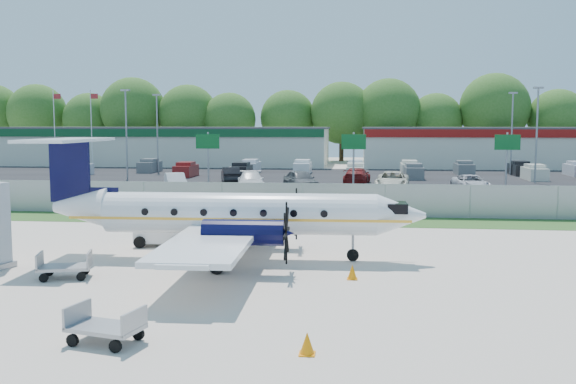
# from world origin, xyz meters

# --- Properties ---
(ground) EXTENTS (170.00, 170.00, 0.00)m
(ground) POSITION_xyz_m (0.00, 0.00, 0.00)
(ground) COLOR beige
(ground) RESTS_ON ground
(grass_verge) EXTENTS (170.00, 4.00, 0.02)m
(grass_verge) POSITION_xyz_m (0.00, 12.00, 0.01)
(grass_verge) COLOR #2D561E
(grass_verge) RESTS_ON ground
(access_road) EXTENTS (170.00, 8.00, 0.02)m
(access_road) POSITION_xyz_m (0.00, 19.00, 0.01)
(access_road) COLOR black
(access_road) RESTS_ON ground
(parking_lot) EXTENTS (170.00, 32.00, 0.02)m
(parking_lot) POSITION_xyz_m (0.00, 40.00, 0.01)
(parking_lot) COLOR black
(parking_lot) RESTS_ON ground
(perimeter_fence) EXTENTS (120.00, 0.06, 1.99)m
(perimeter_fence) POSITION_xyz_m (0.00, 14.00, 1.00)
(perimeter_fence) COLOR gray
(perimeter_fence) RESTS_ON ground
(building_west) EXTENTS (46.40, 12.40, 5.24)m
(building_west) POSITION_xyz_m (-24.00, 61.98, 2.63)
(building_west) COLOR silver
(building_west) RESTS_ON ground
(building_east) EXTENTS (44.40, 12.40, 5.24)m
(building_east) POSITION_xyz_m (26.00, 61.98, 2.63)
(building_east) COLOR silver
(building_east) RESTS_ON ground
(sign_left) EXTENTS (1.80, 0.26, 5.00)m
(sign_left) POSITION_xyz_m (-8.00, 22.91, 3.61)
(sign_left) COLOR gray
(sign_left) RESTS_ON ground
(sign_mid) EXTENTS (1.80, 0.26, 5.00)m
(sign_mid) POSITION_xyz_m (3.00, 22.91, 3.61)
(sign_mid) COLOR gray
(sign_mid) RESTS_ON ground
(sign_right) EXTENTS (1.80, 0.26, 5.00)m
(sign_right) POSITION_xyz_m (14.00, 22.91, 3.61)
(sign_right) COLOR gray
(sign_right) RESTS_ON ground
(flagpole_west) EXTENTS (1.06, 0.12, 10.00)m
(flagpole_west) POSITION_xyz_m (-35.92, 55.00, 5.64)
(flagpole_west) COLOR white
(flagpole_west) RESTS_ON ground
(flagpole_east) EXTENTS (1.06, 0.12, 10.00)m
(flagpole_east) POSITION_xyz_m (-30.92, 55.00, 5.64)
(flagpole_east) COLOR white
(flagpole_east) RESTS_ON ground
(light_pole_nw) EXTENTS (0.90, 0.35, 9.09)m
(light_pole_nw) POSITION_xyz_m (-20.00, 38.00, 5.23)
(light_pole_nw) COLOR gray
(light_pole_nw) RESTS_ON ground
(light_pole_ne) EXTENTS (0.90, 0.35, 9.09)m
(light_pole_ne) POSITION_xyz_m (20.00, 38.00, 5.23)
(light_pole_ne) COLOR gray
(light_pole_ne) RESTS_ON ground
(light_pole_sw) EXTENTS (0.90, 0.35, 9.09)m
(light_pole_sw) POSITION_xyz_m (-20.00, 48.00, 5.23)
(light_pole_sw) COLOR gray
(light_pole_sw) RESTS_ON ground
(light_pole_se) EXTENTS (0.90, 0.35, 9.09)m
(light_pole_se) POSITION_xyz_m (20.00, 48.00, 5.23)
(light_pole_se) COLOR gray
(light_pole_se) RESTS_ON ground
(tree_line) EXTENTS (112.00, 6.00, 14.00)m
(tree_line) POSITION_xyz_m (0.00, 74.00, 0.00)
(tree_line) COLOR #2F5D1B
(tree_line) RESTS_ON ground
(aircraft) EXTENTS (15.99, 15.79, 4.97)m
(aircraft) POSITION_xyz_m (-1.79, 1.02, 1.92)
(aircraft) COLOR white
(aircraft) RESTS_ON ground
(pushback_tug) EXTENTS (2.37, 1.79, 1.23)m
(pushback_tug) POSITION_xyz_m (-5.53, 3.65, 0.59)
(pushback_tug) COLOR white
(pushback_tug) RESTS_ON ground
(baggage_cart_near) EXTENTS (2.05, 1.54, 0.96)m
(baggage_cart_near) POSITION_xyz_m (-7.14, -2.98, 0.44)
(baggage_cart_near) COLOR gray
(baggage_cart_near) RESTS_ON ground
(baggage_cart_far) EXTENTS (2.03, 1.49, 0.96)m
(baggage_cart_far) POSITION_xyz_m (-2.95, -9.50, 0.44)
(baggage_cart_far) COLOR gray
(baggage_cart_far) RESTS_ON ground
(cone_nose) EXTENTS (0.38, 0.38, 0.54)m
(cone_nose) POSITION_xyz_m (3.22, -1.96, 0.25)
(cone_nose) COLOR orange
(cone_nose) RESTS_ON ground
(cone_port_wing) EXTENTS (0.40, 0.40, 0.56)m
(cone_port_wing) POSITION_xyz_m (2.22, -9.73, 0.27)
(cone_port_wing) COLOR orange
(cone_port_wing) RESTS_ON ground
(cone_starboard_wing) EXTENTS (0.41, 0.41, 0.58)m
(cone_starboard_wing) POSITION_xyz_m (2.67, 8.50, 0.28)
(cone_starboard_wing) COLOR orange
(cone_starboard_wing) RESTS_ON ground
(road_car_west) EXTENTS (5.37, 3.10, 1.67)m
(road_car_west) POSITION_xyz_m (-14.18, 17.21, 0.00)
(road_car_west) COLOR black
(road_car_west) RESTS_ON ground
(road_car_mid) EXTENTS (4.80, 2.26, 1.33)m
(road_car_mid) POSITION_xyz_m (6.23, 20.32, 0.00)
(road_car_mid) COLOR maroon
(road_car_mid) RESTS_ON ground
(parked_car_a) EXTENTS (3.15, 4.70, 1.47)m
(parked_car_a) POSITION_xyz_m (-12.13, 28.16, 0.00)
(parked_car_a) COLOR silver
(parked_car_a) RESTS_ON ground
(parked_car_b) EXTENTS (3.15, 5.75, 1.58)m
(parked_car_b) POSITION_xyz_m (-5.71, 28.76, 0.00)
(parked_car_b) COLOR silver
(parked_car_b) RESTS_ON ground
(parked_car_c) EXTENTS (3.84, 5.45, 1.72)m
(parked_car_c) POSITION_xyz_m (-1.53, 29.57, 0.00)
(parked_car_c) COLOR #595B5E
(parked_car_c) RESTS_ON ground
(parked_car_d) EXTENTS (3.24, 6.10, 1.63)m
(parked_car_d) POSITION_xyz_m (6.21, 29.68, 0.00)
(parked_car_d) COLOR beige
(parked_car_d) RESTS_ON ground
(parked_car_e) EXTENTS (2.92, 5.26, 1.39)m
(parked_car_e) POSITION_xyz_m (12.69, 29.82, 0.00)
(parked_car_e) COLOR silver
(parked_car_e) RESTS_ON ground
(parked_car_f) EXTENTS (2.81, 4.90, 1.53)m
(parked_car_f) POSITION_xyz_m (-8.87, 35.71, 0.00)
(parked_car_f) COLOR black
(parked_car_f) RESTS_ON ground
(parked_car_g) EXTENTS (2.75, 5.53, 1.54)m
(parked_car_g) POSITION_xyz_m (3.22, 35.49, 0.00)
(parked_car_g) COLOR maroon
(parked_car_g) RESTS_ON ground
(far_parking_rows) EXTENTS (56.00, 10.00, 1.60)m
(far_parking_rows) POSITION_xyz_m (0.00, 45.00, 0.00)
(far_parking_rows) COLOR gray
(far_parking_rows) RESTS_ON ground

